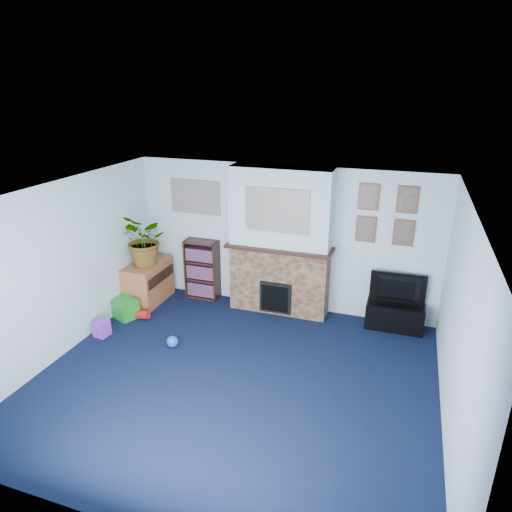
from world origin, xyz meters
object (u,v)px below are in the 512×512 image
(tv_stand, at_px, (395,315))
(television, at_px, (398,290))
(sideboard, at_px, (148,282))
(bookshelf, at_px, (202,270))

(tv_stand, bearing_deg, television, 90.00)
(tv_stand, xyz_separation_m, sideboard, (-4.11, -0.38, 0.12))
(television, xyz_separation_m, sideboard, (-4.11, -0.40, -0.30))
(tv_stand, bearing_deg, sideboard, -174.73)
(television, relative_size, sideboard, 0.92)
(tv_stand, bearing_deg, bookshelf, 178.67)
(television, bearing_deg, tv_stand, 87.97)
(tv_stand, height_order, bookshelf, bookshelf)
(tv_stand, relative_size, bookshelf, 0.82)
(television, distance_m, bookshelf, 3.29)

